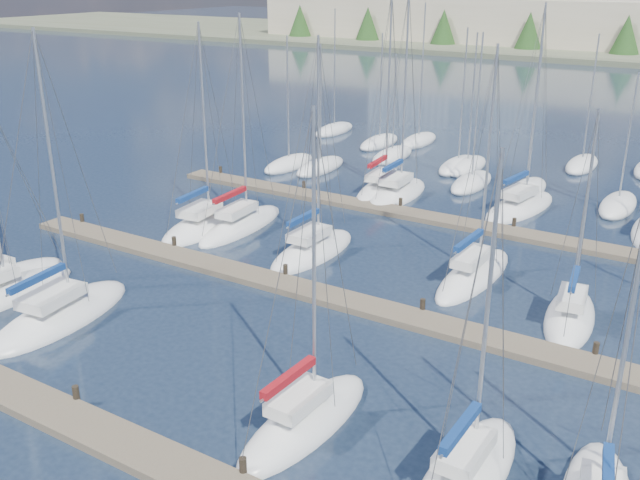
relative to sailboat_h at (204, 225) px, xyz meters
The scene contains 17 objects.
ground 41.30m from the sailboat_h, 71.50° to the left, with size 400.00×400.00×0.00m, color #212F43.
dock_near 22.93m from the sailboat_h, 55.15° to the right, with size 44.00×1.93×1.10m.
dock_mid 13.96m from the sailboat_h, 20.20° to the right, with size 44.00×1.93×1.10m.
dock_far 16.00m from the sailboat_h, 35.01° to the left, with size 44.00×1.93×1.10m.
sailboat_h is the anchor object (origin of this frame).
sailboat_e 27.15m from the sailboat_h, 31.12° to the right, with size 2.39×7.20×11.68m.
sailboat_o 14.94m from the sailboat_h, 60.10° to the left, with size 3.39×8.24×15.07m.
sailboat_c 13.68m from the sailboat_h, 78.89° to the right, with size 4.23×8.83×14.09m.
sailboat_i 2.39m from the sailboat_h, 31.89° to the left, with size 3.03×8.71×13.98m.
sailboat_d 22.42m from the sailboat_h, 39.96° to the right, with size 2.56×7.49×12.33m.
sailboat_l 23.30m from the sailboat_h, ahead, with size 3.20×7.09×10.72m.
sailboat_j 8.35m from the sailboat_h, ahead, with size 2.71×7.74×13.10m.
sailboat_k 17.69m from the sailboat_h, ahead, with size 2.55×8.56×12.98m.
sailboat_p 21.72m from the sailboat_h, 42.13° to the left, with size 4.09×8.88×14.40m.
sailboat_n 14.66m from the sailboat_h, 66.02° to the left, with size 3.38×8.58×15.01m.
distant_boats 24.55m from the sailboat_h, 69.09° to the left, with size 36.93×20.75×13.30m.
shoreline 129.14m from the sailboat_h, 90.08° to the left, with size 400.00×60.00×38.00m.
Camera 1 is at (16.17, -11.85, 15.58)m, focal length 40.00 mm.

